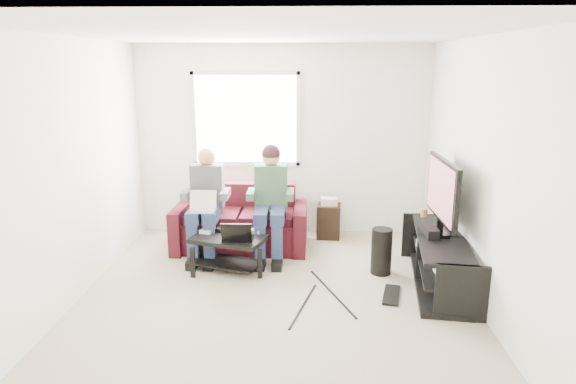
{
  "coord_description": "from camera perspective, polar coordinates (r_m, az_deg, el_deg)",
  "views": [
    {
      "loc": [
        0.29,
        -4.77,
        2.34
      ],
      "look_at": [
        0.13,
        0.6,
        0.99
      ],
      "focal_mm": 32.0,
      "sensor_mm": 36.0,
      "label": 1
    }
  ],
  "objects": [
    {
      "name": "console_white",
      "position": [
        5.44,
        17.6,
        -8.39
      ],
      "size": [
        0.3,
        0.22,
        0.06
      ],
      "primitive_type": "cube",
      "color": "silver",
      "rests_on": "tv_stand"
    },
    {
      "name": "console_black",
      "position": [
        5.75,
        16.68,
        -7.03
      ],
      "size": [
        0.38,
        0.3,
        0.07
      ],
      "primitive_type": "cube",
      "color": "black",
      "rests_on": "tv_stand"
    },
    {
      "name": "wall_left",
      "position": [
        5.39,
        -23.44,
        1.79
      ],
      "size": [
        0.0,
        4.5,
        4.5
      ],
      "primitive_type": "plane",
      "rotation": [
        1.57,
        0.0,
        1.57
      ],
      "color": "white",
      "rests_on": "floor"
    },
    {
      "name": "wall_front",
      "position": [
        2.74,
        -4.54,
        -8.3
      ],
      "size": [
        4.5,
        0.0,
        4.5
      ],
      "primitive_type": "plane",
      "rotation": [
        -1.57,
        0.0,
        0.0
      ],
      "color": "white",
      "rests_on": "floor"
    },
    {
      "name": "laptop_black",
      "position": [
        5.82,
        -5.61,
        -4.12
      ],
      "size": [
        0.4,
        0.33,
        0.24
      ],
      "primitive_type": null,
      "rotation": [
        0.0,
        0.0,
        -0.3
      ],
      "color": "black",
      "rests_on": "coffee_table"
    },
    {
      "name": "wall_back",
      "position": [
        7.1,
        -0.61,
        5.68
      ],
      "size": [
        4.5,
        0.0,
        4.5
      ],
      "primitive_type": "plane",
      "rotation": [
        1.57,
        0.0,
        0.0
      ],
      "color": "white",
      "rests_on": "floor"
    },
    {
      "name": "soundbar",
      "position": [
        5.76,
        15.34,
        -3.94
      ],
      "size": [
        0.12,
        0.5,
        0.1
      ],
      "primitive_type": "cube",
      "color": "black",
      "rests_on": "tv_stand"
    },
    {
      "name": "sofa",
      "position": [
        6.72,
        -5.19,
        -3.61
      ],
      "size": [
        1.71,
        0.86,
        0.8
      ],
      "color": "#481218",
      "rests_on": "floor"
    },
    {
      "name": "console_grey",
      "position": [
        6.06,
        15.85,
        -5.8
      ],
      "size": [
        0.34,
        0.26,
        0.08
      ],
      "primitive_type": "cube",
      "color": "gray",
      "rests_on": "tv_stand"
    },
    {
      "name": "coffee_table",
      "position": [
        5.98,
        -6.6,
        -5.95
      ],
      "size": [
        0.93,
        0.73,
        0.41
      ],
      "color": "black",
      "rests_on": "floor"
    },
    {
      "name": "controller_a",
      "position": [
        6.1,
        -9.09,
        -4.36
      ],
      "size": [
        0.16,
        0.13,
        0.04
      ],
      "primitive_type": "cube",
      "rotation": [
        0.0,
        0.0,
        -0.32
      ],
      "color": "silver",
      "rests_on": "coffee_table"
    },
    {
      "name": "laptop_silver",
      "position": [
        6.18,
        -9.54,
        -1.55
      ],
      "size": [
        0.36,
        0.28,
        0.24
      ],
      "primitive_type": null,
      "rotation": [
        0.0,
        0.0,
        0.19
      ],
      "color": "silver",
      "rests_on": "person_left"
    },
    {
      "name": "tv_stand",
      "position": [
        5.82,
        16.5,
        -7.58
      ],
      "size": [
        0.73,
        1.73,
        0.55
      ],
      "color": "black",
      "rests_on": "floor"
    },
    {
      "name": "floor",
      "position": [
        5.32,
        -1.59,
        -12.01
      ],
      "size": [
        4.5,
        4.5,
        0.0
      ],
      "primitive_type": "plane",
      "color": "beige",
      "rests_on": "ground"
    },
    {
      "name": "person_right",
      "position": [
        6.3,
        -1.96,
        -0.22
      ],
      "size": [
        0.4,
        0.71,
        1.37
      ],
      "color": "navy",
      "rests_on": "sofa"
    },
    {
      "name": "person_left",
      "position": [
        6.4,
        -9.14,
        -0.73
      ],
      "size": [
        0.4,
        0.71,
        1.32
      ],
      "color": "navy",
      "rests_on": "sofa"
    },
    {
      "name": "keyboard_floor",
      "position": [
        5.52,
        11.42,
        -11.14
      ],
      "size": [
        0.26,
        0.5,
        0.03
      ],
      "primitive_type": "cube",
      "rotation": [
        0.0,
        0.0,
        -0.23
      ],
      "color": "black",
      "rests_on": "floor"
    },
    {
      "name": "subwoofer",
      "position": [
        5.96,
        10.34,
        -6.5
      ],
      "size": [
        0.23,
        0.23,
        0.53
      ],
      "primitive_type": "cylinder",
      "color": "black",
      "rests_on": "floor"
    },
    {
      "name": "drink_cup",
      "position": [
        6.27,
        14.87,
        -2.36
      ],
      "size": [
        0.08,
        0.08,
        0.12
      ],
      "primitive_type": "cylinder",
      "color": "#B27A4C",
      "rests_on": "tv_stand"
    },
    {
      "name": "wall_right",
      "position": [
        5.17,
        21.02,
        1.54
      ],
      "size": [
        0.0,
        4.5,
        4.5
      ],
      "primitive_type": "plane",
      "rotation": [
        1.57,
        0.0,
        -1.57
      ],
      "color": "white",
      "rests_on": "floor"
    },
    {
      "name": "window",
      "position": [
        7.08,
        -4.7,
        8.06
      ],
      "size": [
        1.48,
        0.04,
        1.28
      ],
      "color": "white",
      "rests_on": "wall_back"
    },
    {
      "name": "end_table",
      "position": [
        7.09,
        4.54,
        -3.06
      ],
      "size": [
        0.31,
        0.31,
        0.56
      ],
      "color": "black",
      "rests_on": "floor"
    },
    {
      "name": "controller_b",
      "position": [
        6.13,
        -7.33,
        -4.21
      ],
      "size": [
        0.16,
        0.13,
        0.04
      ],
      "primitive_type": "cube",
      "rotation": [
        0.0,
        0.0,
        -0.37
      ],
      "color": "black",
      "rests_on": "coffee_table"
    },
    {
      "name": "controller_c",
      "position": [
        6.05,
        -3.61,
        -4.37
      ],
      "size": [
        0.16,
        0.14,
        0.04
      ],
      "primitive_type": "cube",
      "rotation": [
        0.0,
        0.0,
        -0.41
      ],
      "color": "gray",
      "rests_on": "coffee_table"
    },
    {
      "name": "tv",
      "position": [
        5.68,
        16.76,
        -0.0
      ],
      "size": [
        0.12,
        1.1,
        0.81
      ],
      "color": "black",
      "rests_on": "tv_stand"
    },
    {
      "name": "ceiling",
      "position": [
        4.78,
        -1.81,
        17.2
      ],
      "size": [
        4.5,
        4.5,
        0.0
      ],
      "primitive_type": "plane",
      "rotation": [
        3.14,
        0.0,
        0.0
      ],
      "color": "white",
      "rests_on": "wall_back"
    }
  ]
}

